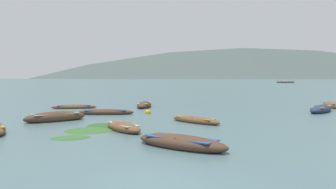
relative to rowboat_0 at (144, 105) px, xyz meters
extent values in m
plane|color=slate|center=(2.82, 1475.77, -0.22)|extent=(6000.00, 6000.00, 0.00)
cone|color=#4C5B56|center=(-807.57, 2165.82, 182.94)|extent=(1478.10, 1478.10, 366.32)
cone|color=#4C5B56|center=(204.43, 2089.21, 303.69)|extent=(2620.95, 2620.95, 607.83)
ellipsoid|color=#4C3323|center=(0.00, 0.00, -0.01)|extent=(1.53, 4.50, 0.72)
cube|color=#B7B2A3|center=(0.00, 0.00, 0.21)|extent=(1.10, 3.24, 0.05)
cube|color=#4C3323|center=(0.00, 0.00, 0.26)|extent=(0.92, 0.12, 0.04)
ellipsoid|color=brown|center=(4.51, -11.57, -0.07)|extent=(3.55, 3.63, 0.52)
cube|color=orange|center=(4.51, -11.57, 0.09)|extent=(2.55, 2.61, 0.05)
cube|color=brown|center=(4.51, -11.57, 0.14)|extent=(0.54, 0.53, 0.04)
ellipsoid|color=#4C3323|center=(3.44, -19.44, -0.02)|extent=(4.43, 3.69, 0.68)
cube|color=#28519E|center=(3.44, -19.44, 0.18)|extent=(3.19, 2.65, 0.05)
cube|color=#4C3323|center=(3.44, -19.44, 0.23)|extent=(0.61, 0.83, 0.04)
ellipsoid|color=brown|center=(-6.66, -1.57, -0.08)|extent=(4.39, 1.77, 0.48)
cube|color=#28519E|center=(-6.66, -1.57, 0.06)|extent=(3.16, 1.28, 0.05)
cube|color=brown|center=(-6.66, -1.57, 0.11)|extent=(0.20, 0.71, 0.04)
ellipsoid|color=#4C3323|center=(-5.04, -10.97, 0.03)|extent=(4.12, 3.83, 0.83)
cube|color=#B7B2A3|center=(-5.04, -10.97, 0.27)|extent=(2.97, 2.75, 0.05)
cube|color=#4C3323|center=(-5.04, -10.97, 0.32)|extent=(0.67, 0.76, 0.04)
ellipsoid|color=brown|center=(0.26, -14.96, -0.04)|extent=(2.97, 3.62, 0.61)
cube|color=#B7B2A3|center=(0.26, -14.96, 0.14)|extent=(2.14, 2.61, 0.05)
cube|color=brown|center=(0.26, -14.96, 0.19)|extent=(0.70, 0.51, 0.04)
ellipsoid|color=navy|center=(15.72, -4.48, 0.01)|extent=(3.78, 4.38, 0.78)
cube|color=orange|center=(15.72, -4.48, 0.25)|extent=(2.72, 3.16, 0.05)
cube|color=navy|center=(15.72, -4.48, 0.30)|extent=(0.77, 0.61, 0.04)
ellipsoid|color=#4C3323|center=(-2.49, -6.67, -0.06)|extent=(4.61, 1.29, 0.54)
cube|color=#28519E|center=(-2.49, -6.67, 0.10)|extent=(3.32, 0.93, 0.05)
cube|color=#4C3323|center=(-2.49, -6.67, 0.15)|extent=(0.11, 0.76, 0.04)
ellipsoid|color=brown|center=(18.81, 0.00, -0.01)|extent=(1.72, 4.41, 0.70)
cube|color=#197A56|center=(18.81, 0.00, 0.20)|extent=(1.24, 3.17, 0.05)
cube|color=brown|center=(18.81, 0.00, 0.25)|extent=(0.88, 0.17, 0.04)
cube|color=#4C3323|center=(66.89, 163.30, 0.05)|extent=(10.16, 6.68, 0.90)
cylinder|color=#4C4742|center=(69.80, 165.84, 1.17)|extent=(0.10, 0.10, 1.80)
cylinder|color=#4C4742|center=(70.75, 163.21, 1.17)|extent=(0.10, 0.10, 1.80)
cylinder|color=#4C4742|center=(63.03, 163.40, 1.17)|extent=(0.10, 0.10, 1.80)
cylinder|color=#4C4742|center=(63.98, 160.76, 1.17)|extent=(0.10, 0.10, 1.80)
cube|color=beige|center=(66.89, 163.30, 2.07)|extent=(8.53, 5.61, 0.12)
sphere|color=yellow|center=(0.89, -6.14, -0.12)|extent=(0.50, 0.50, 0.50)
cylinder|color=black|center=(0.89, -6.14, 0.30)|extent=(0.06, 0.06, 0.85)
ellipsoid|color=#38662D|center=(-1.62, -15.03, -0.22)|extent=(3.53, 3.40, 0.14)
ellipsoid|color=#38662D|center=(18.21, -0.65, -0.22)|extent=(2.52, 1.48, 0.14)
ellipsoid|color=#477033|center=(-6.51, -5.45, -0.22)|extent=(3.00, 3.66, 0.14)
ellipsoid|color=#2D5628|center=(-1.45, -13.31, -0.22)|extent=(1.93, 2.86, 0.14)
ellipsoid|color=#38662D|center=(-1.98, -17.34, -0.22)|extent=(2.24, 1.83, 0.14)
camera|label=1|loc=(3.25, -33.52, 2.74)|focal=35.74mm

